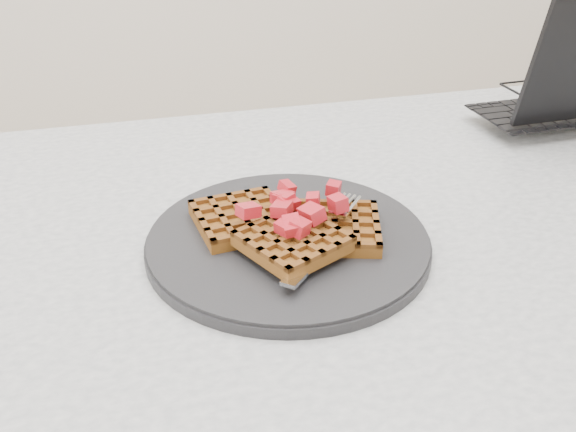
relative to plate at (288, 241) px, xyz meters
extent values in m
cube|color=silver|center=(0.14, 0.04, -0.02)|extent=(1.20, 0.80, 0.03)
cube|color=white|center=(-0.41, 0.39, -0.40)|extent=(0.06, 0.06, 0.72)
cube|color=white|center=(0.69, 0.39, -0.40)|extent=(0.06, 0.06, 0.72)
cylinder|color=black|center=(0.00, 0.00, 0.00)|extent=(0.31, 0.31, 0.02)
imported|color=black|center=(0.54, 0.30, 0.01)|extent=(0.34, 0.23, 0.03)
camera|label=1|loc=(-0.15, -0.58, 0.37)|focal=40.00mm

